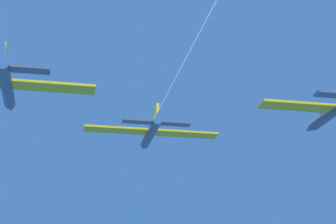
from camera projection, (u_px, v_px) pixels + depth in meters
jet_lead at (177, 86)px, 53.67m from camera, size 15.54×51.30×2.57m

